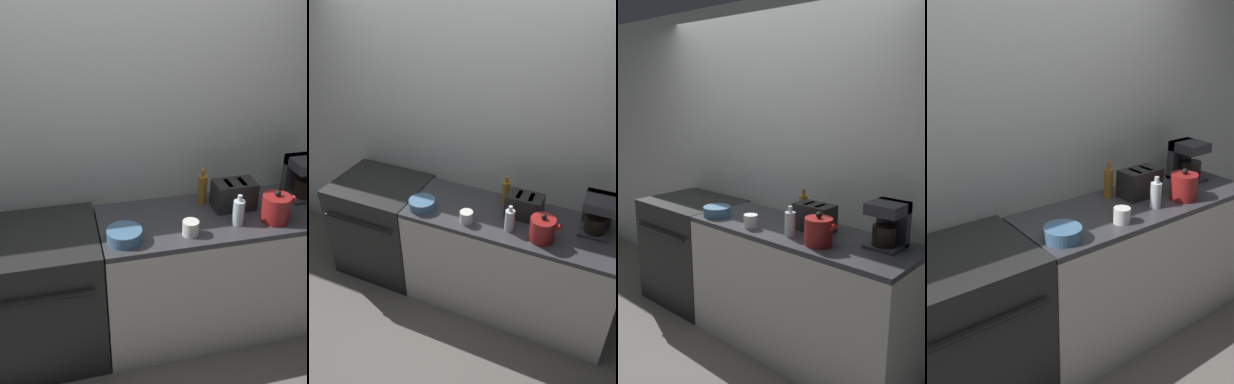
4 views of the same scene
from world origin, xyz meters
The scene contains 11 objects.
ground_plane centered at (0.00, 0.00, 0.00)m, with size 12.00×12.00×0.00m, color slate.
wall_back centered at (0.00, 0.72, 1.30)m, with size 8.00×0.05×2.60m.
stove centered at (-0.65, 0.33, 0.48)m, with size 0.80×0.70×0.94m.
counter_block centered at (0.60, 0.31, 0.47)m, with size 1.68×0.61×0.94m.
kettle centered at (0.86, 0.16, 1.03)m, with size 0.22×0.18×0.21m.
toaster centered at (0.66, 0.37, 1.03)m, with size 0.27×0.17×0.19m.
coffee_maker centered at (1.19, 0.43, 1.09)m, with size 0.21×0.23×0.28m.
bottle_clear centered at (0.61, 0.17, 1.02)m, with size 0.07×0.07×0.20m.
bottle_amber centered at (0.48, 0.48, 1.04)m, with size 0.06×0.06×0.25m.
cup_white centered at (0.29, 0.13, 0.98)m, with size 0.10×0.10×0.09m.
bowl centered at (-0.11, 0.16, 0.97)m, with size 0.21×0.21×0.07m.
Camera 4 is at (-1.25, -1.56, 2.02)m, focal length 40.00 mm.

